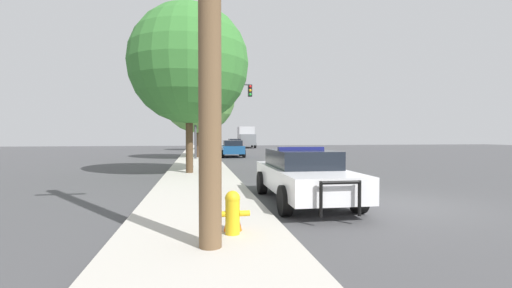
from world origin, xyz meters
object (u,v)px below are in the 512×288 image
Objects in this scene: police_car at (303,174)px; car_background_midblock at (232,148)px; car_background_distant at (234,143)px; tree_sidewalk_mid at (199,96)px; box_truck at (246,137)px; traffic_cone at (233,211)px; traffic_light at (218,104)px; tree_sidewalk_near at (189,64)px; fire_hydrant at (233,211)px; tree_sidewalk_far at (201,116)px.

police_car reaches higher than car_background_midblock.
car_background_distant is 0.52× the size of tree_sidewalk_mid.
traffic_cone is (-6.75, -45.78, -1.21)m from box_truck.
tree_sidewalk_mid is at bearing -105.35° from car_background_distant.
tree_sidewalk_near is at bearing -100.81° from traffic_light.
police_car is at bearing 54.85° from fire_hydrant.
box_truck is 0.92× the size of tree_sidewalk_near.
box_truck is at bearing 81.61° from traffic_cone.
police_car is 16.93m from traffic_light.
tree_sidewalk_mid reaches higher than tree_sidewalk_far.
box_truck is 0.91× the size of tree_sidewalk_mid.
car_background_midblock is 19.21m from car_background_distant.
traffic_light reaches higher than car_background_distant.
tree_sidewalk_near reaches higher than police_car.
fire_hydrant is 11.04m from tree_sidewalk_near.
police_car reaches higher than traffic_cone.
box_truck reaches higher than police_car.
fire_hydrant is 42.67m from car_background_distant.
tree_sidewalk_near reaches higher than box_truck.
tree_sidewalk_near is 1.00× the size of tree_sidewalk_mid.
car_background_midblock is at bearing 81.98° from box_truck.
tree_sidewalk_near is 10.87m from traffic_cone.
tree_sidewalk_mid is 1.25× the size of tree_sidewalk_far.
police_car is 20.13m from car_background_midblock.
fire_hydrant is 0.19× the size of car_background_distant.
box_truck reaches higher than car_background_midblock.
traffic_cone is at bearing -92.61° from traffic_light.
traffic_light is 9.94m from tree_sidewalk_near.
tree_sidewalk_mid reaches higher than police_car.
fire_hydrant is (-2.27, -3.22, -0.23)m from police_car.
traffic_light reaches higher than fire_hydrant.
traffic_cone is (-0.89, -19.52, -3.68)m from traffic_light.
tree_sidewalk_mid is (-5.06, -21.09, 4.16)m from car_background_distant.
fire_hydrant is at bearing -96.86° from traffic_cone.
car_background_midblock is 1.03× the size of car_background_distant.
fire_hydrant is at bearing -88.75° from tree_sidewalk_mid.
police_car is 0.72× the size of box_truck.
police_car is at bearing -95.26° from car_background_distant.
car_background_midblock is at bearing -79.67° from tree_sidewalk_far.
police_car is 6.73× the size of fire_hydrant.
traffic_light is at bearing 87.34° from fire_hydrant.
traffic_light is 0.93× the size of tree_sidewalk_far.
traffic_light reaches higher than police_car.
box_truck reaches higher than traffic_cone.
traffic_cone is at bearing 83.14° from fire_hydrant.
tree_sidewalk_near reaches higher than car_background_midblock.
tree_sidewalk_far is at bearing 56.14° from box_truck.
tree_sidewalk_near is (-5.53, -32.39, 4.32)m from car_background_distant.
car_background_distant is (2.33, 39.21, -0.02)m from police_car.
tree_sidewalk_near is (-0.94, 10.03, 4.53)m from fire_hydrant.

